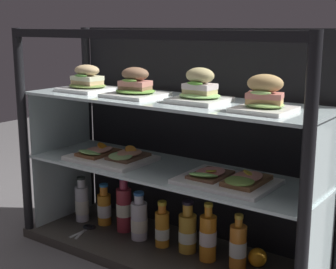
{
  "coord_description": "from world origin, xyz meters",
  "views": [
    {
      "loc": [
        1.1,
        -1.52,
        0.93
      ],
      "look_at": [
        0.0,
        0.0,
        0.52
      ],
      "focal_mm": 52.94,
      "sensor_mm": 36.0,
      "label": 1
    }
  ],
  "objects": [
    {
      "name": "riser_lower_tier",
      "position": [
        0.0,
        0.0,
        0.2
      ],
      "size": [
        1.22,
        0.35,
        0.33
      ],
      "color": "silver",
      "rests_on": "case_base_deck"
    },
    {
      "name": "juice_bottle_near_post",
      "position": [
        0.31,
        0.02,
        0.13
      ],
      "size": [
        0.06,
        0.06,
        0.21
      ],
      "color": "orange",
      "rests_on": "case_base_deck"
    },
    {
      "name": "open_sandwich_tray_near_right_corner",
      "position": [
        0.28,
        -0.03,
        0.4
      ],
      "size": [
        0.34,
        0.25,
        0.06
      ],
      "color": "white",
      "rests_on": "shelf_lower_glass"
    },
    {
      "name": "ground_plane",
      "position": [
        0.0,
        0.0,
        -0.01
      ],
      "size": [
        6.0,
        6.0,
        0.02
      ],
      "primitive_type": "cube",
      "color": "#5B5859",
      "rests_on": "ground"
    },
    {
      "name": "plated_roll_sandwich_center",
      "position": [
        -0.14,
        -0.02,
        0.7
      ],
      "size": [
        0.21,
        0.21,
        0.12
      ],
      "color": "white",
      "rests_on": "shelf_upper_glass"
    },
    {
      "name": "juice_bottle_tucked_behind",
      "position": [
        0.08,
        0.03,
        0.12
      ],
      "size": [
        0.07,
        0.07,
        0.21
      ],
      "color": "gold",
      "rests_on": "case_base_deck"
    },
    {
      "name": "juice_bottle_back_center",
      "position": [
        0.18,
        0.01,
        0.13
      ],
      "size": [
        0.07,
        0.07,
        0.23
      ],
      "color": "orange",
      "rests_on": "case_base_deck"
    },
    {
      "name": "plated_roll_sandwich_mid_left",
      "position": [
        0.15,
        -0.01,
        0.7
      ],
      "size": [
        0.19,
        0.19,
        0.13
      ],
      "color": "white",
      "rests_on": "shelf_upper_glass"
    },
    {
      "name": "shelf_upper_glass",
      "position": [
        0.0,
        0.0,
        0.65
      ],
      "size": [
        1.24,
        0.37,
        0.01
      ],
      "primitive_type": "cube",
      "color": "silver",
      "rests_on": "riser_upper_tier"
    },
    {
      "name": "kitchen_scissors",
      "position": [
        -0.41,
        -0.05,
        0.04
      ],
      "size": [
        0.08,
        0.16,
        0.01
      ],
      "color": "silver",
      "rests_on": "case_base_deck"
    },
    {
      "name": "shelf_lower_glass",
      "position": [
        0.0,
        0.0,
        0.37
      ],
      "size": [
        1.24,
        0.37,
        0.01
      ],
      "primitive_type": "cube",
      "color": "silver",
      "rests_on": "riser_lower_tier"
    },
    {
      "name": "juice_bottle_front_right_end",
      "position": [
        -0.03,
        0.01,
        0.12
      ],
      "size": [
        0.06,
        0.06,
        0.19
      ],
      "color": "orange",
      "rests_on": "case_base_deck"
    },
    {
      "name": "juice_bottle_back_right",
      "position": [
        -0.16,
        0.01,
        0.12
      ],
      "size": [
        0.07,
        0.07,
        0.21
      ],
      "color": "white",
      "rests_on": "case_base_deck"
    },
    {
      "name": "juice_bottle_front_fourth",
      "position": [
        -0.26,
        0.03,
        0.14
      ],
      "size": [
        0.07,
        0.07,
        0.25
      ],
      "color": "#A02D38",
      "rests_on": "case_base_deck"
    },
    {
      "name": "case_base_deck",
      "position": [
        0.0,
        0.0,
        0.02
      ],
      "size": [
        1.3,
        0.43,
        0.04
      ],
      "primitive_type": "cube",
      "color": "#38342F",
      "rests_on": "ground"
    },
    {
      "name": "plated_roll_sandwich_near_left_corner",
      "position": [
        -0.42,
        -0.01,
        0.7
      ],
      "size": [
        0.2,
        0.2,
        0.11
      ],
      "color": "white",
      "rests_on": "shelf_upper_glass"
    },
    {
      "name": "orange_fruit_near_left_post",
      "position": [
        0.36,
        0.08,
        0.07
      ],
      "size": [
        0.07,
        0.07,
        0.07
      ],
      "primitive_type": "sphere",
      "color": "orange",
      "rests_on": "case_base_deck"
    },
    {
      "name": "open_sandwich_tray_far_right",
      "position": [
        -0.27,
        -0.03,
        0.4
      ],
      "size": [
        0.34,
        0.25,
        0.06
      ],
      "color": "white",
      "rests_on": "shelf_lower_glass"
    },
    {
      "name": "juice_bottle_front_middle",
      "position": [
        -0.39,
        0.04,
        0.12
      ],
      "size": [
        0.06,
        0.06,
        0.19
      ],
      "color": "orange",
      "rests_on": "case_base_deck"
    },
    {
      "name": "plated_roll_sandwich_left_of_center",
      "position": [
        0.42,
        -0.04,
        0.7
      ],
      "size": [
        0.18,
        0.18,
        0.12
      ],
      "color": "white",
      "rests_on": "shelf_upper_glass"
    },
    {
      "name": "case_frame",
      "position": [
        0.0,
        0.1,
        0.51
      ],
      "size": [
        1.3,
        0.43,
        0.92
      ],
      "color": "black",
      "rests_on": "ground"
    },
    {
      "name": "riser_upper_tier",
      "position": [
        0.0,
        0.0,
        0.51
      ],
      "size": [
        1.22,
        0.35,
        0.27
      ],
      "color": "silver",
      "rests_on": "shelf_lower_glass"
    },
    {
      "name": "juice_bottle_front_left_end",
      "position": [
        -0.5,
        0.01,
        0.12
      ],
      "size": [
        0.06,
        0.06,
        0.21
      ],
      "color": "silver",
      "rests_on": "case_base_deck"
    }
  ]
}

